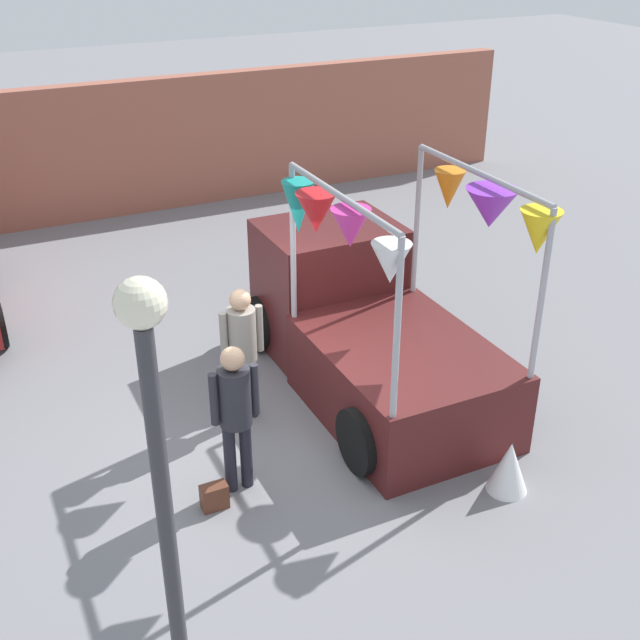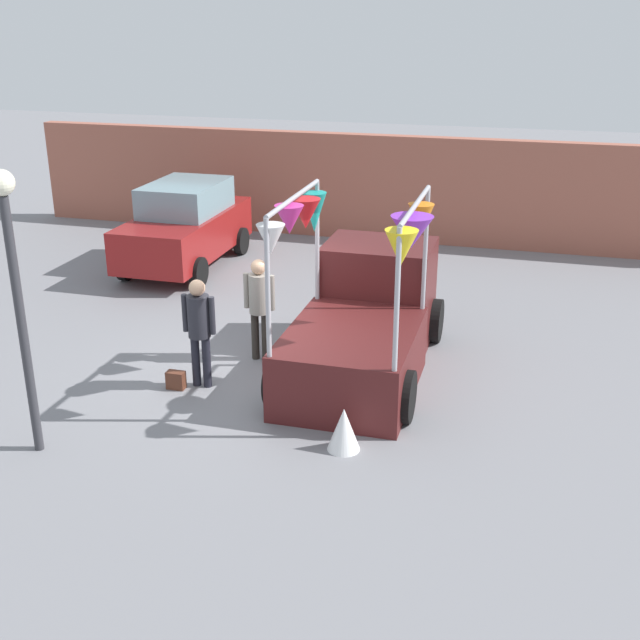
{
  "view_description": "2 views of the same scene",
  "coord_description": "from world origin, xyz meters",
  "px_view_note": "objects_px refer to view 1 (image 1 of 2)",
  "views": [
    {
      "loc": [
        -2.88,
        -7.17,
        5.62
      ],
      "look_at": [
        0.59,
        0.03,
        1.44
      ],
      "focal_mm": 45.0,
      "sensor_mm": 36.0,
      "label": 1
    },
    {
      "loc": [
        4.06,
        -10.95,
        5.46
      ],
      "look_at": [
        1.18,
        -0.56,
        1.26
      ],
      "focal_mm": 45.0,
      "sensor_mm": 36.0,
      "label": 2
    }
  ],
  "objects_px": {
    "vendor_truck": "(363,319)",
    "handbag": "(214,497)",
    "street_lamp": "(158,458)",
    "folded_kite_bundle_white": "(509,467)",
    "person_customer": "(235,406)",
    "person_vendor": "(242,342)"
  },
  "relations": [
    {
      "from": "vendor_truck",
      "to": "handbag",
      "type": "height_order",
      "value": "vendor_truck"
    },
    {
      "from": "street_lamp",
      "to": "folded_kite_bundle_white",
      "type": "distance_m",
      "value": 4.58
    },
    {
      "from": "person_customer",
      "to": "person_vendor",
      "type": "relative_size",
      "value": 1.0
    },
    {
      "from": "street_lamp",
      "to": "person_customer",
      "type": "bearing_deg",
      "value": 60.64
    },
    {
      "from": "person_vendor",
      "to": "handbag",
      "type": "xyz_separation_m",
      "value": [
        -0.89,
        -1.4,
        -0.91
      ]
    },
    {
      "from": "folded_kite_bundle_white",
      "to": "person_vendor",
      "type": "bearing_deg",
      "value": 129.27
    },
    {
      "from": "person_customer",
      "to": "handbag",
      "type": "distance_m",
      "value": 0.99
    },
    {
      "from": "handbag",
      "to": "folded_kite_bundle_white",
      "type": "xyz_separation_m",
      "value": [
        2.92,
        -1.09,
        0.16
      ]
    },
    {
      "from": "vendor_truck",
      "to": "street_lamp",
      "type": "height_order",
      "value": "street_lamp"
    },
    {
      "from": "vendor_truck",
      "to": "person_vendor",
      "type": "xyz_separation_m",
      "value": [
        -1.73,
        -0.23,
        0.18
      ]
    },
    {
      "from": "person_customer",
      "to": "person_vendor",
      "type": "bearing_deg",
      "value": 66.01
    },
    {
      "from": "vendor_truck",
      "to": "folded_kite_bundle_white",
      "type": "xyz_separation_m",
      "value": [
        0.31,
        -2.72,
        -0.57
      ]
    },
    {
      "from": "handbag",
      "to": "folded_kite_bundle_white",
      "type": "relative_size",
      "value": 0.47
    },
    {
      "from": "handbag",
      "to": "folded_kite_bundle_white",
      "type": "height_order",
      "value": "folded_kite_bundle_white"
    },
    {
      "from": "vendor_truck",
      "to": "handbag",
      "type": "relative_size",
      "value": 14.59
    },
    {
      "from": "handbag",
      "to": "street_lamp",
      "type": "distance_m",
      "value": 3.3
    },
    {
      "from": "person_customer",
      "to": "handbag",
      "type": "bearing_deg",
      "value": -150.26
    },
    {
      "from": "handbag",
      "to": "folded_kite_bundle_white",
      "type": "distance_m",
      "value": 3.12
    },
    {
      "from": "vendor_truck",
      "to": "person_vendor",
      "type": "bearing_deg",
      "value": -172.39
    },
    {
      "from": "handbag",
      "to": "folded_kite_bundle_white",
      "type": "bearing_deg",
      "value": -20.39
    },
    {
      "from": "vendor_truck",
      "to": "handbag",
      "type": "xyz_separation_m",
      "value": [
        -2.61,
        -1.63,
        -0.73
      ]
    },
    {
      "from": "vendor_truck",
      "to": "folded_kite_bundle_white",
      "type": "distance_m",
      "value": 2.8
    }
  ]
}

